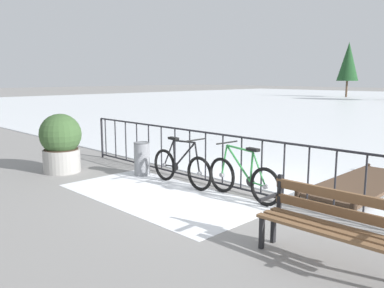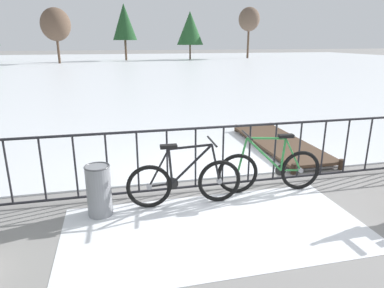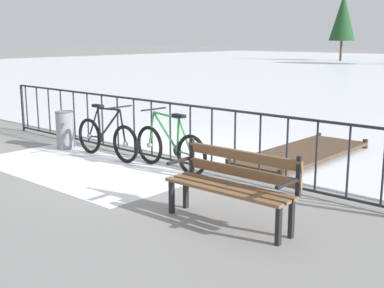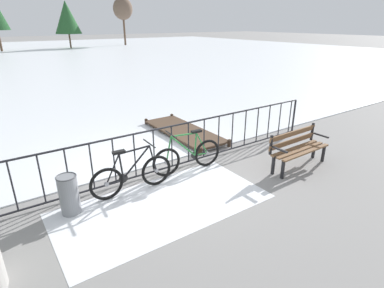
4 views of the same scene
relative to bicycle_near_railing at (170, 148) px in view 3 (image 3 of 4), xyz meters
name	(u,v)px [view 3 (image 3 of 4)]	position (x,y,z in m)	size (l,w,h in m)	color
ground_plane	(161,162)	(-0.48, 0.27, -0.37)	(160.00, 160.00, 0.00)	gray
snow_patch	(80,168)	(-1.17, -0.93, -0.36)	(3.92, 1.96, 0.01)	white
railing_fence	(161,130)	(-0.48, 0.27, 0.19)	(9.06, 0.06, 1.07)	#232328
bicycle_near_railing	(170,148)	(0.00, 0.00, 0.00)	(1.71, 0.52, 0.97)	black
bicycle_second	(107,138)	(-1.42, -0.15, 0.00)	(1.71, 0.52, 0.97)	black
park_bench	(233,180)	(2.23, -1.24, 0.14)	(1.61, 0.51, 0.89)	brown
trash_bin	(65,130)	(-2.64, -0.19, 0.00)	(0.35, 0.35, 0.73)	gray
wooden_dock	(303,153)	(1.26, 2.08, -0.25)	(1.10, 3.12, 0.20)	#4C3828
tree_far_east	(343,17)	(-14.86, 36.82, 3.39)	(2.22, 2.22, 5.80)	brown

